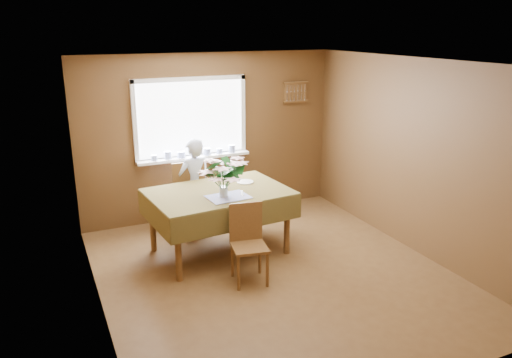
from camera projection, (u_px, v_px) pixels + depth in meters
name	position (u px, v px, depth m)	size (l,w,h in m)	color
floor	(275.00, 274.00, 6.01)	(4.50, 4.50, 0.00)	brown
ceiling	(277.00, 62.00, 5.28)	(4.50, 4.50, 0.00)	white
wall_back	(210.00, 137.00, 7.60)	(4.00, 4.00, 0.00)	brown
wall_front	(412.00, 255.00, 3.69)	(4.00, 4.00, 0.00)	brown
wall_left	(92.00, 200.00, 4.86)	(4.50, 4.50, 0.00)	brown
wall_right	(415.00, 157.00, 6.43)	(4.50, 4.50, 0.00)	brown
window_assembly	(192.00, 133.00, 7.41)	(1.72, 0.20, 1.22)	white
spoon_rack	(296.00, 92.00, 7.97)	(0.44, 0.05, 0.33)	brown
dining_table	(219.00, 199.00, 6.39)	(1.85, 1.35, 0.86)	brown
chair_far	(187.00, 193.00, 7.16)	(0.48, 0.48, 1.06)	brown
chair_near	(248.00, 239.00, 5.78)	(0.45, 0.46, 0.92)	brown
seated_woman	(194.00, 186.00, 7.08)	(0.51, 0.33, 1.38)	white
flower_bouquet	(223.00, 173.00, 6.06)	(0.54, 0.54, 0.46)	white
side_plate	(245.00, 182.00, 6.71)	(0.22, 0.22, 0.01)	white
table_knife	(242.00, 193.00, 6.26)	(0.02, 0.20, 0.00)	silver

